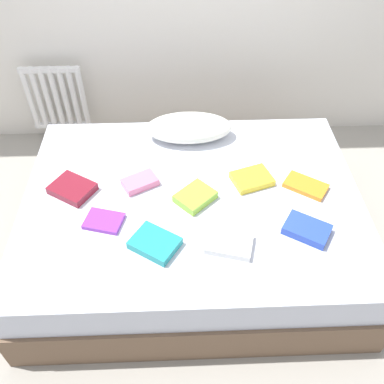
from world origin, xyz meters
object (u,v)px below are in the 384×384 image
(textbook_white, at_px, (229,243))
(textbook_yellow, at_px, (252,179))
(bed, at_px, (192,224))
(textbook_teal, at_px, (155,243))
(textbook_lime, at_px, (195,197))
(textbook_blue, at_px, (307,229))
(textbook_pink, at_px, (140,182))
(textbook_purple, at_px, (104,221))
(textbook_maroon, at_px, (72,189))
(pillow, at_px, (189,128))
(textbook_orange, at_px, (306,186))
(radiator, at_px, (57,99))

(textbook_white, relative_size, textbook_yellow, 1.04)
(bed, height_order, textbook_teal, textbook_teal)
(textbook_lime, bearing_deg, textbook_blue, -67.79)
(textbook_blue, height_order, textbook_lime, textbook_lime)
(textbook_pink, bearing_deg, textbook_purple, -150.61)
(bed, xyz_separation_m, textbook_purple, (-0.49, -0.19, 0.27))
(textbook_teal, relative_size, textbook_maroon, 0.98)
(textbook_purple, xyz_separation_m, textbook_lime, (0.51, 0.15, 0.01))
(pillow, bearing_deg, textbook_orange, -37.32)
(radiator, xyz_separation_m, textbook_pink, (0.72, -1.10, 0.11))
(textbook_pink, xyz_separation_m, textbook_lime, (0.32, -0.13, 0.00))
(textbook_pink, bearing_deg, pillow, 27.38)
(bed, bearing_deg, textbook_blue, -26.38)
(textbook_lime, bearing_deg, textbook_maroon, 128.98)
(bed, distance_m, textbook_blue, 0.72)
(radiator, height_order, textbook_orange, radiator)
(textbook_purple, xyz_separation_m, textbook_pink, (0.18, 0.29, 0.01))
(textbook_blue, xyz_separation_m, textbook_lime, (-0.58, 0.26, 0.00))
(bed, xyz_separation_m, textbook_pink, (-0.31, 0.10, 0.28))
(textbook_white, relative_size, textbook_orange, 0.97)
(radiator, height_order, textbook_blue, radiator)
(textbook_purple, relative_size, textbook_teal, 0.86)
(textbook_lime, xyz_separation_m, textbook_orange, (0.66, 0.08, -0.01))
(textbook_blue, relative_size, textbook_orange, 0.96)
(textbook_purple, bearing_deg, bed, 36.05)
(textbook_pink, relative_size, textbook_maroon, 0.84)
(bed, relative_size, textbook_orange, 8.27)
(radiator, distance_m, textbook_orange, 2.06)
(textbook_teal, height_order, textbook_white, textbook_teal)
(textbook_white, height_order, textbook_maroon, textbook_maroon)
(bed, height_order, textbook_white, textbook_white)
(textbook_lime, bearing_deg, textbook_pink, 113.92)
(pillow, distance_m, textbook_orange, 0.84)
(pillow, relative_size, textbook_lime, 2.73)
(radiator, height_order, textbook_yellow, radiator)
(textbook_white, distance_m, textbook_orange, 0.65)
(textbook_teal, bearing_deg, textbook_orange, 57.67)
(textbook_white, height_order, textbook_orange, textbook_white)
(textbook_teal, distance_m, textbook_blue, 0.81)
(textbook_teal, bearing_deg, pillow, 110.18)
(textbook_lime, xyz_separation_m, textbook_maroon, (-0.71, 0.10, -0.00))
(textbook_blue, height_order, textbook_maroon, same)
(pillow, relative_size, textbook_yellow, 2.51)
(textbook_orange, bearing_deg, textbook_teal, -120.93)
(bed, xyz_separation_m, textbook_blue, (0.60, -0.30, 0.28))
(textbook_purple, height_order, textbook_yellow, textbook_yellow)
(textbook_purple, height_order, textbook_lime, textbook_lime)
(textbook_blue, bearing_deg, textbook_purple, -153.42)
(textbook_yellow, bearing_deg, textbook_maroon, 163.66)
(textbook_white, bearing_deg, textbook_pink, 150.64)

